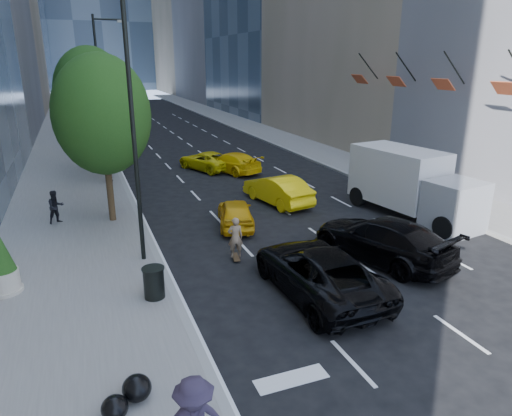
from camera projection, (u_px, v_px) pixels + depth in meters
name	position (u px, v px, depth m)	size (l,w,h in m)	color
ground	(351.00, 279.00, 15.86)	(160.00, 160.00, 0.00)	black
sidewalk_left	(70.00, 148.00, 39.29)	(6.00, 120.00, 0.15)	slate
sidewalk_right	(273.00, 135.00, 45.88)	(4.00, 120.00, 0.15)	slate
lamp_near	(137.00, 105.00, 15.42)	(2.13, 0.22, 10.00)	black
lamp_far	(102.00, 82.00, 31.37)	(2.13, 0.22, 10.00)	black
tree_near	(102.00, 115.00, 19.81)	(4.20, 4.20, 7.46)	#312413
tree_mid	(91.00, 93.00, 28.56)	(4.50, 4.50, 7.99)	#312413
tree_far	(86.00, 91.00, 40.29)	(3.90, 3.90, 6.92)	#312413
traffic_signal	(92.00, 90.00, 47.77)	(2.48, 0.53, 5.20)	black
facade_flags	(420.00, 79.00, 26.50)	(1.85, 13.30, 2.05)	black
skateboarder	(235.00, 240.00, 17.17)	(0.58, 0.38, 1.58)	#806950
black_sedan_lincoln	(318.00, 271.00, 14.67)	(2.61, 5.65, 1.57)	black
black_sedan_mercedes	(382.00, 239.00, 17.17)	(2.31, 5.67, 1.65)	black
taxi_a	(235.00, 213.00, 20.73)	(1.50, 3.74, 1.27)	#DA9E0B
taxi_b	(277.00, 190.00, 24.02)	(1.59, 4.55, 1.50)	yellow
taxi_c	(206.00, 161.00, 31.55)	(2.09, 4.54, 1.26)	#D5C50B
taxi_d	(232.00, 162.00, 30.79)	(1.88, 4.63, 1.34)	yellow
city_bus	(118.00, 128.00, 41.25)	(2.43, 10.38, 2.89)	#B6B8BD
box_truck	(411.00, 184.00, 21.83)	(3.33, 6.89, 3.16)	#BDBDBD
pedestrian_a	(56.00, 207.00, 20.64)	(0.74, 0.58, 1.53)	black
pedestrian_b	(108.00, 167.00, 27.53)	(1.14, 0.48, 1.95)	black
trash_can	(154.00, 283.00, 14.18)	(0.64, 0.64, 0.96)	black
planter_shrub	(1.00, 261.00, 14.33)	(0.94, 0.94, 2.25)	beige
garbage_bags	(128.00, 396.00, 9.74)	(1.11, 1.07, 0.55)	black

